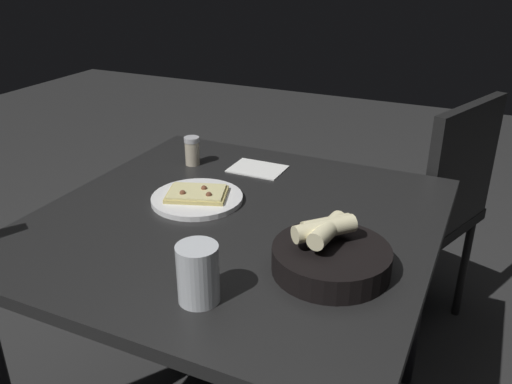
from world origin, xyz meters
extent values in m
cube|color=black|center=(0.00, 0.00, 0.71)|extent=(0.96, 0.96, 0.03)
cylinder|color=black|center=(-0.42, 0.42, 0.35)|extent=(0.04, 0.04, 0.69)
cylinder|color=black|center=(0.42, 0.42, 0.35)|extent=(0.04, 0.04, 0.69)
cylinder|color=white|center=(-0.13, 0.04, 0.73)|extent=(0.24, 0.24, 0.01)
cube|color=tan|center=(-0.13, 0.04, 0.74)|extent=(0.18, 0.16, 0.01)
cube|color=beige|center=(-0.13, 0.04, 0.75)|extent=(0.17, 0.14, 0.01)
sphere|color=brown|center=(-0.16, 0.01, 0.75)|extent=(0.02, 0.02, 0.02)
sphere|color=brown|center=(-0.09, 0.03, 0.75)|extent=(0.02, 0.02, 0.02)
sphere|color=brown|center=(-0.12, 0.06, 0.75)|extent=(0.02, 0.02, 0.02)
cylinder|color=black|center=(0.29, -0.13, 0.75)|extent=(0.24, 0.24, 0.05)
cylinder|color=beige|center=(0.27, -0.12, 0.82)|extent=(0.12, 0.13, 0.04)
cylinder|color=beige|center=(0.28, -0.13, 0.81)|extent=(0.05, 0.12, 0.04)
cylinder|color=beige|center=(0.27, -0.11, 0.81)|extent=(0.10, 0.11, 0.04)
cylinder|color=#AF1E14|center=(0.34, -0.15, 0.74)|extent=(0.06, 0.06, 0.03)
cylinder|color=silver|center=(0.09, -0.33, 0.78)|extent=(0.08, 0.08, 0.12)
cylinder|color=#C5741E|center=(0.09, -0.33, 0.77)|extent=(0.07, 0.07, 0.08)
cylinder|color=#BFB299|center=(-0.28, 0.27, 0.76)|extent=(0.04, 0.04, 0.07)
cylinder|color=maroon|center=(-0.28, 0.27, 0.74)|extent=(0.04, 0.04, 0.04)
cylinder|color=#B7B7BC|center=(-0.28, 0.27, 0.80)|extent=(0.05, 0.05, 0.01)
cube|color=white|center=(-0.08, 0.31, 0.73)|extent=(0.16, 0.12, 0.00)
cube|color=black|center=(0.29, 0.76, 0.45)|extent=(0.57, 0.57, 0.04)
cube|color=black|center=(0.47, 0.69, 0.68)|extent=(0.18, 0.40, 0.43)
cylinder|color=black|center=(0.18, 1.01, 0.21)|extent=(0.03, 0.03, 0.43)
cylinder|color=black|center=(0.04, 0.65, 0.21)|extent=(0.03, 0.03, 0.43)
cylinder|color=black|center=(0.53, 0.87, 0.21)|extent=(0.03, 0.03, 0.43)
cylinder|color=black|center=(0.40, 0.52, 0.21)|extent=(0.03, 0.03, 0.43)
camera|label=1|loc=(0.55, -1.04, 1.33)|focal=37.48mm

